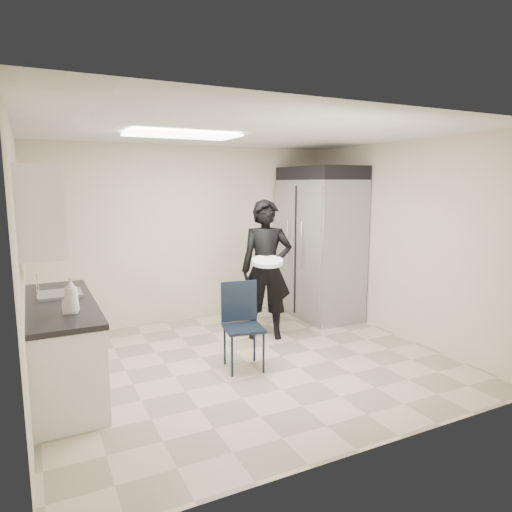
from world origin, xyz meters
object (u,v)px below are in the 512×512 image
folding_chair (244,328)px  man_tuxedo (266,270)px  lower_counter (63,348)px  commercial_fridge (319,249)px

folding_chair → man_tuxedo: size_ratio=0.51×
lower_counter → man_tuxedo: (2.55, 0.50, 0.49)m
lower_counter → man_tuxedo: 2.65m
commercial_fridge → man_tuxedo: (-1.23, -0.58, -0.13)m
man_tuxedo → folding_chair: bearing=-106.3°
lower_counter → man_tuxedo: man_tuxedo is taller
lower_counter → commercial_fridge: (3.78, 1.07, 0.62)m
lower_counter → commercial_fridge: bearing=15.9°
commercial_fridge → folding_chair: 2.47m
commercial_fridge → folding_chair: size_ratio=2.25×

